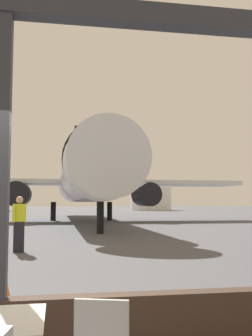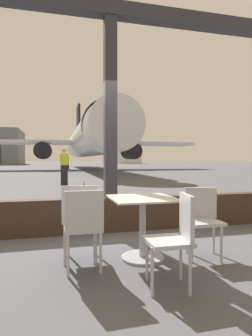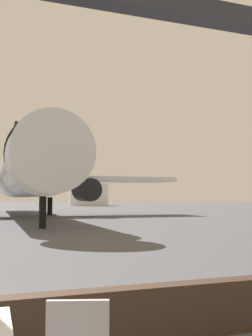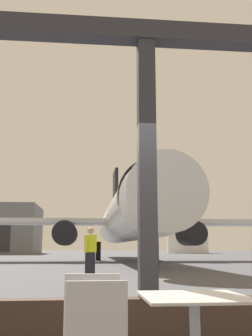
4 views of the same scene
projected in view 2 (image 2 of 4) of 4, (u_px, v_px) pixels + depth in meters
name	position (u px, v px, depth m)	size (l,w,h in m)	color
ground_plane	(63.00, 167.00, 43.48)	(220.00, 220.00, 0.00)	#4C4C51
window_frame	(110.00, 148.00, 4.64)	(7.64, 0.24, 3.80)	#38281E
dining_table	(143.00, 224.00, 3.37)	(0.77, 0.77, 0.75)	#ADA89E
cafe_chair_window_left	(80.00, 216.00, 3.26)	(0.43, 0.43, 0.91)	#B2B2B7
cafe_chair_window_right	(84.00, 223.00, 2.96)	(0.40, 0.40, 0.89)	#B2B2B7
cafe_chair_aisle_left	(176.00, 232.00, 2.61)	(0.45, 0.45, 0.89)	#B2B2B7
cafe_chair_aisle_right	(202.00, 215.00, 3.48)	(0.48, 0.48, 0.85)	#B2B2B7
airplane	(88.00, 140.00, 32.92)	(26.52, 33.85, 10.38)	silver
ground_crew_worker	(64.00, 166.00, 12.91)	(0.40, 0.46, 1.74)	black
traffic_cone	(84.00, 195.00, 6.78)	(0.36, 0.36, 0.71)	orange
fuel_storage_tank	(128.00, 156.00, 78.22)	(7.88, 7.88, 4.39)	white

